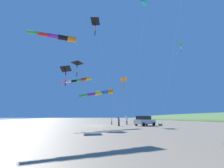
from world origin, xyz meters
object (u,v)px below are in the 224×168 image
at_px(kite_delta_white_trailing, 180,44).
at_px(kite_delta_purple_drifting, 65,69).
at_px(kite_windsock_green_low_center, 102,93).
at_px(person_bystander_far, 119,121).
at_px(parked_car, 145,121).
at_px(person_child_grey_jacket, 112,121).
at_px(person_child_green_jacket, 126,121).
at_px(cooler_box, 160,125).
at_px(kite_windsock_red_high_left, 60,37).
at_px(kite_delta_teal_far_right, 123,80).
at_px(kite_delta_long_streamer_right, 95,22).
at_px(person_adult_flyer, 127,120).
at_px(kite_delta_small_distant, 77,63).
at_px(kite_windsock_magenta_far_left, 80,80).

bearing_deg(kite_delta_white_trailing, kite_delta_purple_drifting, 165.82).
relative_size(kite_windsock_green_low_center, kite_delta_purple_drifting, 0.97).
xyz_separation_m(person_bystander_far, kite_windsock_green_low_center, (-3.56, -1.89, 4.90)).
distance_m(parked_car, person_child_grey_jacket, 7.87).
bearing_deg(person_child_green_jacket, cooler_box, -63.31).
distance_m(kite_windsock_red_high_left, kite_delta_teal_far_right, 15.74).
bearing_deg(kite_delta_long_streamer_right, kite_delta_teal_far_right, 31.38).
relative_size(person_child_green_jacket, kite_delta_teal_far_right, 0.13).
relative_size(parked_car, person_adult_flyer, 2.44).
height_order(person_child_green_jacket, kite_delta_purple_drifting, kite_delta_purple_drifting).
xyz_separation_m(kite_windsock_red_high_left, kite_delta_small_distant, (2.82, 8.86, -0.73)).
distance_m(kite_windsock_red_high_left, kite_delta_purple_drifting, 5.62).
distance_m(kite_delta_small_distant, kite_windsock_magenta_far_left, 6.29).
distance_m(person_child_green_jacket, kite_delta_small_distant, 17.30).
height_order(kite_delta_white_trailing, kite_delta_teal_far_right, kite_delta_white_trailing).
bearing_deg(kite_windsock_red_high_left, cooler_box, 17.03).
height_order(person_adult_flyer, kite_delta_white_trailing, kite_delta_white_trailing).
bearing_deg(person_child_grey_jacket, kite_windsock_magenta_far_left, -132.83).
xyz_separation_m(kite_delta_white_trailing, kite_delta_small_distant, (-17.04, 9.35, -1.83)).
bearing_deg(kite_delta_white_trailing, kite_delta_small_distant, 151.25).
bearing_deg(person_child_grey_jacket, person_bystander_far, -91.08).
relative_size(kite_windsock_red_high_left, kite_delta_small_distant, 0.99).
distance_m(person_child_green_jacket, person_child_grey_jacket, 4.07).
bearing_deg(kite_delta_purple_drifting, kite_delta_teal_far_right, 21.40).
bearing_deg(kite_windsock_red_high_left, kite_delta_long_streamer_right, 39.96).
xyz_separation_m(person_bystander_far, kite_delta_teal_far_right, (1.74, 2.29, 8.51)).
bearing_deg(kite_delta_white_trailing, kite_windsock_red_high_left, 178.61).
relative_size(cooler_box, person_child_grey_jacket, 0.41).
bearing_deg(person_child_green_jacket, person_adult_flyer, -107.89).
distance_m(cooler_box, kite_windsock_red_high_left, 23.43).
xyz_separation_m(person_child_green_jacket, kite_delta_purple_drifting, (-13.91, -9.48, 8.76)).
relative_size(person_adult_flyer, person_bystander_far, 1.15).
relative_size(kite_windsock_red_high_left, kite_delta_white_trailing, 0.95).
height_order(parked_car, kite_delta_white_trailing, kite_delta_white_trailing).
distance_m(parked_car, kite_delta_teal_far_right, 9.43).
bearing_deg(kite_windsock_green_low_center, kite_delta_long_streamer_right, -179.27).
height_order(person_child_green_jacket, kite_windsock_green_low_center, kite_windsock_green_low_center).
bearing_deg(person_child_grey_jacket, kite_windsock_green_low_center, -115.02).
bearing_deg(kite_windsock_red_high_left, kite_delta_small_distant, 72.37).
distance_m(kite_delta_long_streamer_right, kite_delta_purple_drifting, 10.95).
bearing_deg(cooler_box, parked_car, 165.10).
height_order(person_child_green_jacket, kite_delta_teal_far_right, kite_delta_teal_far_right).
distance_m(parked_car, person_bystander_far, 5.14).
height_order(kite_windsock_red_high_left, kite_delta_white_trailing, kite_delta_white_trailing).
xyz_separation_m(parked_car, kite_delta_long_streamer_right, (-10.29, -1.83, 18.39)).
xyz_separation_m(kite_delta_small_distant, kite_delta_purple_drifting, (-1.99, -4.54, -2.75)).
height_order(kite_windsock_green_low_center, kite_windsock_magenta_far_left, kite_windsock_magenta_far_left).
xyz_separation_m(kite_delta_small_distant, kite_windsock_magenta_far_left, (0.50, -4.42, -4.44)).
bearing_deg(kite_windsock_magenta_far_left, person_child_grey_jacket, 47.17).
relative_size(person_child_green_jacket, person_bystander_far, 0.80).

